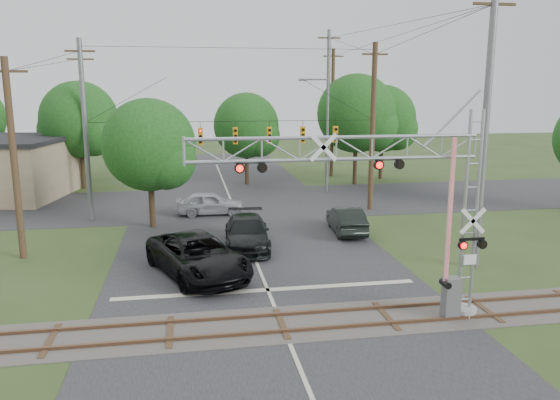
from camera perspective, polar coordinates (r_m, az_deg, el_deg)
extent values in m
plane|color=#32411E|center=(18.61, 1.28, -15.43)|extent=(160.00, 160.00, 0.00)
cube|color=#242426|center=(27.78, -2.66, -6.11)|extent=(14.00, 90.00, 0.02)
cube|color=#242426|center=(41.27, -5.06, -0.25)|extent=(90.00, 12.00, 0.02)
cube|color=#47413E|center=(20.37, 0.19, -12.86)|extent=(90.00, 3.20, 0.05)
cube|color=brown|center=(19.70, 0.56, -13.53)|extent=(90.00, 0.12, 0.14)
cube|color=brown|center=(20.99, -0.16, -11.89)|extent=(90.00, 0.12, 0.14)
cylinder|color=gray|center=(22.23, 18.59, -10.94)|extent=(0.97, 0.97, 0.32)
cube|color=silver|center=(21.23, 19.25, -5.90)|extent=(0.48, 0.03, 0.38)
cube|color=#5E5E60|center=(21.54, 17.44, -9.77)|extent=(0.59, 0.48, 1.61)
cube|color=red|center=(20.48, 17.33, -1.27)|extent=(0.15, 0.10, 5.37)
cylinder|color=slate|center=(36.91, -19.66, 6.73)|extent=(0.32, 0.32, 11.50)
cylinder|color=#3B2C1B|center=(38.52, 9.64, 7.41)|extent=(0.36, 0.36, 11.50)
cylinder|color=black|center=(36.47, -4.72, 8.21)|extent=(19.00, 0.03, 0.03)
cube|color=orange|center=(36.58, -15.52, 6.34)|extent=(0.30, 0.30, 1.10)
cube|color=orange|center=(36.43, -11.92, 6.49)|extent=(0.30, 0.30, 1.10)
cube|color=orange|center=(36.41, -8.30, 6.62)|extent=(0.30, 0.30, 1.10)
cube|color=orange|center=(36.54, -4.69, 6.72)|extent=(0.30, 0.30, 1.10)
cube|color=orange|center=(36.81, -1.12, 6.79)|extent=(0.30, 0.30, 1.10)
cube|color=orange|center=(37.22, 2.39, 6.84)|extent=(0.30, 0.30, 1.10)
cube|color=orange|center=(37.76, 5.80, 6.85)|extent=(0.30, 0.30, 1.10)
imported|color=black|center=(25.37, -8.59, -5.78)|extent=(5.32, 7.39, 1.87)
imported|color=black|center=(29.45, -3.49, -3.42)|extent=(2.77, 5.91, 1.67)
imported|color=#A8AAAF|center=(37.38, -7.34, -0.34)|extent=(4.62, 1.92, 1.57)
imported|color=black|center=(32.71, 6.94, -2.07)|extent=(1.98, 4.81, 1.55)
cylinder|color=slate|center=(44.93, 4.97, 6.73)|extent=(0.21, 0.21, 9.35)
cylinder|color=slate|center=(44.53, 3.74, 12.46)|extent=(2.08, 0.12, 0.12)
cube|color=#5E5E60|center=(44.30, 2.40, 12.41)|extent=(0.62, 0.26, 0.16)
cylinder|color=#3B2C1B|center=(46.06, -19.72, 7.47)|extent=(0.34, 0.34, 11.35)
cube|color=#3B2C1B|center=(46.02, -20.15, 13.65)|extent=(2.00, 0.12, 0.12)
cylinder|color=slate|center=(49.07, 5.03, 9.52)|extent=(0.34, 0.34, 13.41)
cube|color=#3B2C1B|center=(49.22, 5.16, 16.52)|extent=(2.00, 0.12, 0.12)
cylinder|color=#3B2C1B|center=(29.80, -26.03, 3.71)|extent=(0.34, 0.34, 9.94)
cube|color=#3B2C1B|center=(29.61, -26.77, 11.92)|extent=(2.00, 0.12, 0.12)
cylinder|color=slate|center=(26.95, 20.61, 6.47)|extent=(0.34, 0.34, 12.78)
cube|color=#3B2C1B|center=(27.11, 21.51, 18.52)|extent=(2.00, 0.12, 0.12)
cylinder|color=#3B2C1B|center=(53.19, 5.49, 8.96)|extent=(0.34, 0.34, 12.10)
cube|color=#3B2C1B|center=(53.21, 5.60, 14.73)|extent=(2.00, 0.12, 0.12)
cylinder|color=#362718|center=(56.17, -21.34, 3.81)|extent=(0.36, 0.36, 3.21)
sphere|color=#184513|center=(55.88, -21.56, 6.77)|extent=(4.97, 4.97, 4.97)
cylinder|color=#362718|center=(49.63, -19.93, 3.53)|extent=(0.36, 0.36, 4.17)
sphere|color=#184513|center=(49.29, -20.23, 7.89)|extent=(6.44, 6.44, 6.44)
cylinder|color=#362718|center=(34.43, -13.27, 0.16)|extent=(0.36, 0.36, 3.62)
sphere|color=#184513|center=(33.95, -13.53, 5.62)|extent=(5.60, 5.60, 5.60)
cylinder|color=#362718|center=(48.80, -3.49, 3.81)|extent=(0.36, 0.36, 3.72)
sphere|color=#184513|center=(48.46, -3.54, 7.77)|extent=(5.74, 5.74, 5.74)
cylinder|color=#362718|center=(49.20, 7.85, 4.23)|extent=(0.36, 0.36, 4.46)
sphere|color=#184513|center=(48.85, 7.99, 8.95)|extent=(6.89, 6.89, 6.89)
cylinder|color=#362718|center=(52.65, 10.51, 4.38)|extent=(0.36, 0.36, 4.03)
sphere|color=#184513|center=(52.33, 10.65, 8.36)|extent=(6.22, 6.22, 6.22)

